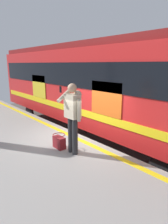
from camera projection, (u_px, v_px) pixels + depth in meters
The scene contains 8 objects.
ground_plane at pixel (84, 168), 6.52m from camera, with size 24.55×24.55×0.00m, color #4C4742.
platform at pixel (6, 180), 4.85m from camera, with size 16.37×4.98×1.11m, color gray.
safety_line at pixel (76, 138), 6.07m from camera, with size 16.04×0.16×0.01m, color yellow.
track_rail_near at pixel (111, 154), 7.32m from camera, with size 21.28×0.08×0.16m, color slate.
track_rail_far at pixel (135, 144), 8.20m from camera, with size 21.28×0.08×0.16m, color slate.
train_carriage at pixel (91, 83), 8.62m from camera, with size 12.81×2.78×3.97m.
passenger at pixel (73, 113), 4.84m from camera, with size 0.57×0.55×1.77m.
handbag at pixel (59, 142), 5.33m from camera, with size 0.38×0.34×0.39m.
Camera 1 is at (-4.55, 3.75, 3.34)m, focal length 31.74 mm.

